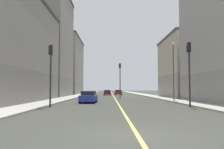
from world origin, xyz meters
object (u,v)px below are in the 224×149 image
(building_left_mid, at_px, (187,67))
(traffic_light_right_near, at_px, (50,67))
(building_right_midblock, at_px, (48,45))
(car_red, at_px, (118,92))
(street_lamp_left_near, at_px, (173,65))
(building_right_corner, at_px, (6,48))
(building_right_distant, at_px, (66,66))
(traffic_light_median_far, at_px, (120,76))
(car_blue, at_px, (89,97))
(traffic_light_left_near, at_px, (189,65))
(car_maroon, at_px, (107,93))

(building_left_mid, relative_size, traffic_light_right_near, 2.69)
(building_right_midblock, relative_size, car_red, 5.29)
(street_lamp_left_near, bearing_deg, building_left_mid, 65.42)
(building_right_corner, relative_size, street_lamp_left_near, 3.06)
(building_left_mid, height_order, building_right_distant, building_right_distant)
(building_right_corner, xyz_separation_m, building_right_distant, (-0.00, 41.78, 1.64))
(traffic_light_median_far, xyz_separation_m, car_blue, (-4.41, -15.13, -3.36))
(traffic_light_left_near, height_order, car_maroon, traffic_light_left_near)
(street_lamp_left_near, xyz_separation_m, car_red, (-5.83, 33.94, -4.04))
(building_right_distant, bearing_deg, car_red, -23.23)
(building_right_midblock, bearing_deg, building_left_mid, -10.91)
(traffic_light_left_near, bearing_deg, traffic_light_right_near, 180.00)
(street_lamp_left_near, relative_size, car_blue, 1.82)
(building_right_corner, distance_m, building_right_midblock, 20.89)
(building_right_corner, relative_size, car_maroon, 5.85)
(traffic_light_left_near, height_order, car_blue, traffic_light_left_near)
(traffic_light_left_near, bearing_deg, building_right_corner, 158.61)
(building_right_distant, height_order, traffic_light_median_far, building_right_distant)
(traffic_light_median_far, bearing_deg, building_right_corner, -135.76)
(traffic_light_median_far, relative_size, car_maroon, 1.59)
(traffic_light_median_far, bearing_deg, street_lamp_left_near, -63.87)
(street_lamp_left_near, bearing_deg, building_right_corner, -176.26)
(building_right_corner, height_order, traffic_light_right_near, building_right_corner)
(street_lamp_left_near, relative_size, car_red, 1.85)
(traffic_light_left_near, xyz_separation_m, car_maroon, (-7.72, 39.70, -3.20))
(building_right_midblock, relative_size, traffic_light_right_near, 3.83)
(traffic_light_right_near, distance_m, traffic_light_median_far, 23.21)
(street_lamp_left_near, bearing_deg, car_blue, -168.08)
(building_left_mid, height_order, traffic_light_median_far, building_left_mid)
(building_left_mid, xyz_separation_m, traffic_light_median_far, (-12.65, -0.99, -1.63))
(building_right_corner, height_order, car_maroon, building_right_corner)
(building_right_distant, xyz_separation_m, car_red, (15.10, -6.48, -7.62))
(traffic_light_left_near, distance_m, car_blue, 12.32)
(building_left_mid, distance_m, car_maroon, 23.04)
(traffic_light_left_near, relative_size, street_lamp_left_near, 0.79)
(building_right_distant, bearing_deg, traffic_light_left_near, -68.12)
(traffic_light_left_near, xyz_separation_m, traffic_light_right_near, (-12.59, 0.00, -0.17))
(building_right_distant, bearing_deg, street_lamp_left_near, -62.63)
(traffic_light_right_near, xyz_separation_m, car_blue, (2.88, 6.90, -2.99))
(building_right_corner, distance_m, traffic_light_right_near, 11.10)
(street_lamp_left_near, distance_m, car_red, 34.67)
(street_lamp_left_near, bearing_deg, traffic_light_left_near, -96.33)
(building_right_distant, bearing_deg, building_right_corner, -90.00)
(traffic_light_right_near, relative_size, traffic_light_median_far, 0.90)
(car_maroon, bearing_deg, building_left_mid, -47.90)
(building_right_corner, height_order, car_red, building_right_corner)
(car_blue, bearing_deg, building_right_corner, 174.97)
(building_right_corner, relative_size, building_right_distant, 1.12)
(building_left_mid, distance_m, car_blue, 24.00)
(building_right_corner, bearing_deg, building_right_midblock, 90.00)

